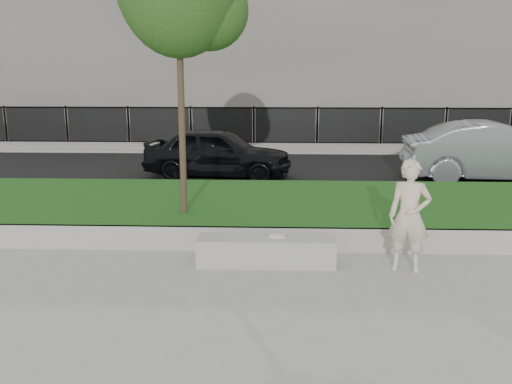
{
  "coord_description": "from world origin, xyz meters",
  "views": [
    {
      "loc": [
        0.29,
        -7.81,
        2.92
      ],
      "look_at": [
        -0.08,
        1.2,
        0.95
      ],
      "focal_mm": 40.0,
      "sensor_mm": 36.0,
      "label": 1
    }
  ],
  "objects_px": {
    "man": "(409,216)",
    "car_silver": "(497,152)",
    "car_dark": "(218,153)",
    "stone_bench": "(266,251)",
    "book": "(277,236)"
  },
  "relations": [
    {
      "from": "man",
      "to": "book",
      "type": "relative_size",
      "value": 7.31
    },
    {
      "from": "stone_bench",
      "to": "car_dark",
      "type": "bearing_deg",
      "value": 102.01
    },
    {
      "from": "car_dark",
      "to": "car_silver",
      "type": "height_order",
      "value": "car_silver"
    },
    {
      "from": "stone_bench",
      "to": "car_silver",
      "type": "xyz_separation_m",
      "value": [
        5.75,
        6.43,
        0.6
      ]
    },
    {
      "from": "man",
      "to": "car_silver",
      "type": "relative_size",
      "value": 0.35
    },
    {
      "from": "stone_bench",
      "to": "car_dark",
      "type": "relative_size",
      "value": 0.53
    },
    {
      "from": "man",
      "to": "car_silver",
      "type": "bearing_deg",
      "value": 75.23
    },
    {
      "from": "book",
      "to": "car_silver",
      "type": "bearing_deg",
      "value": 51.57
    },
    {
      "from": "book",
      "to": "man",
      "type": "bearing_deg",
      "value": -3.1
    },
    {
      "from": "car_silver",
      "to": "car_dark",
      "type": "bearing_deg",
      "value": 90.4
    },
    {
      "from": "car_silver",
      "to": "book",
      "type": "bearing_deg",
      "value": 142.21
    },
    {
      "from": "car_dark",
      "to": "man",
      "type": "bearing_deg",
      "value": -144.35
    },
    {
      "from": "car_dark",
      "to": "car_silver",
      "type": "xyz_separation_m",
      "value": [
        7.2,
        -0.37,
        0.1
      ]
    },
    {
      "from": "man",
      "to": "book",
      "type": "xyz_separation_m",
      "value": [
        -1.91,
        0.2,
        -0.38
      ]
    },
    {
      "from": "man",
      "to": "car_dark",
      "type": "height_order",
      "value": "man"
    }
  ]
}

